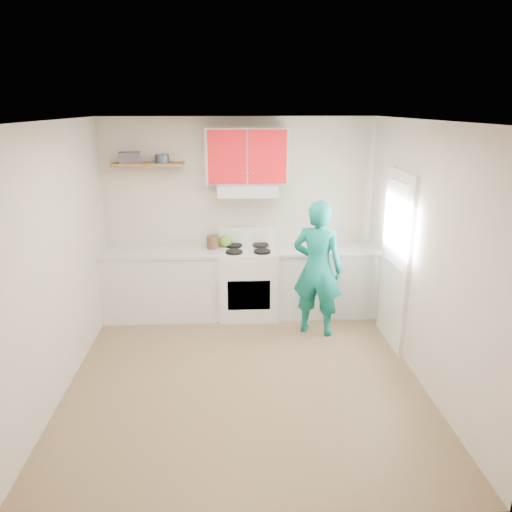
{
  "coord_description": "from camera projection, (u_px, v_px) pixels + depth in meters",
  "views": [
    {
      "loc": [
        -0.14,
        -4.49,
        2.73
      ],
      "look_at": [
        0.15,
        0.55,
        1.15
      ],
      "focal_mm": 33.81,
      "sensor_mm": 36.0,
      "label": 1
    }
  ],
  "objects": [
    {
      "name": "counter_left",
      "position": [
        163.0,
        284.0,
        6.43
      ],
      "size": [
        1.52,
        0.6,
        0.9
      ],
      "primitive_type": "cube",
      "color": "silver",
      "rests_on": "floor"
    },
    {
      "name": "stove",
      "position": [
        248.0,
        282.0,
        6.47
      ],
      "size": [
        0.76,
        0.65,
        0.92
      ],
      "primitive_type": "cube",
      "color": "white",
      "rests_on": "floor"
    },
    {
      "name": "floor",
      "position": [
        245.0,
        375.0,
        5.1
      ],
      "size": [
        3.8,
        3.8,
        0.0
      ],
      "primitive_type": "plane",
      "color": "brown",
      "rests_on": "ground"
    },
    {
      "name": "door_glass",
      "position": [
        397.0,
        224.0,
        5.43
      ],
      "size": [
        0.01,
        0.55,
        0.95
      ],
      "primitive_type": "cube",
      "color": "white",
      "rests_on": "door"
    },
    {
      "name": "books",
      "position": [
        129.0,
        158.0,
        6.04
      ],
      "size": [
        0.29,
        0.23,
        0.14
      ],
      "primitive_type": "cube",
      "rotation": [
        0.0,
        0.0,
        0.19
      ],
      "color": "#423A40",
      "rests_on": "shelf"
    },
    {
      "name": "person",
      "position": [
        318.0,
        268.0,
        5.83
      ],
      "size": [
        0.73,
        0.62,
        1.68
      ],
      "primitive_type": "imported",
      "rotation": [
        0.0,
        0.0,
        2.72
      ],
      "color": "#0D756A",
      "rests_on": "floor"
    },
    {
      "name": "tin",
      "position": [
        162.0,
        159.0,
        6.06
      ],
      "size": [
        0.21,
        0.21,
        0.11
      ],
      "primitive_type": "cylinder",
      "rotation": [
        0.0,
        0.0,
        -0.22
      ],
      "color": "#333D4C",
      "rests_on": "shelf"
    },
    {
      "name": "shelf",
      "position": [
        148.0,
        164.0,
        6.1
      ],
      "size": [
        0.9,
        0.3,
        0.04
      ],
      "primitive_type": "cube",
      "color": "brown",
      "rests_on": "back_wall"
    },
    {
      "name": "silicone_mat",
      "position": [
        343.0,
        249.0,
        6.4
      ],
      "size": [
        0.29,
        0.25,
        0.01
      ],
      "primitive_type": "cube",
      "rotation": [
        0.0,
        0.0,
        -0.1
      ],
      "color": "red",
      "rests_on": "counter_right"
    },
    {
      "name": "ceiling",
      "position": [
        243.0,
        121.0,
        4.32
      ],
      "size": [
        3.6,
        3.8,
        0.04
      ],
      "primitive_type": "cube",
      "color": "white",
      "rests_on": "floor"
    },
    {
      "name": "cutting_board",
      "position": [
        312.0,
        250.0,
        6.37
      ],
      "size": [
        0.34,
        0.27,
        0.02
      ],
      "primitive_type": "cube",
      "rotation": [
        0.0,
        0.0,
        -0.16
      ],
      "color": "olive",
      "rests_on": "counter_right"
    },
    {
      "name": "kettle",
      "position": [
        225.0,
        241.0,
        6.43
      ],
      "size": [
        0.25,
        0.25,
        0.17
      ],
      "primitive_type": "ellipsoid",
      "rotation": [
        0.0,
        0.0,
        -0.36
      ],
      "color": "#5A8826",
      "rests_on": "stove"
    },
    {
      "name": "crock",
      "position": [
        213.0,
        243.0,
        6.35
      ],
      "size": [
        0.2,
        0.2,
        0.19
      ],
      "primitive_type": "cylinder",
      "rotation": [
        0.0,
        0.0,
        -0.31
      ],
      "color": "#482F1F",
      "rests_on": "counter_left"
    },
    {
      "name": "door",
      "position": [
        396.0,
        260.0,
        5.56
      ],
      "size": [
        0.05,
        0.85,
        2.05
      ],
      "primitive_type": "cube",
      "color": "white",
      "rests_on": "floor"
    },
    {
      "name": "front_wall",
      "position": [
        254.0,
        354.0,
        2.9
      ],
      "size": [
        3.6,
        0.04,
        2.6
      ],
      "primitive_type": "cube",
      "color": "beige",
      "rests_on": "floor"
    },
    {
      "name": "left_wall",
      "position": [
        56.0,
        262.0,
        4.61
      ],
      "size": [
        0.04,
        3.8,
        2.6
      ],
      "primitive_type": "cube",
      "color": "beige",
      "rests_on": "floor"
    },
    {
      "name": "upper_cabinets",
      "position": [
        247.0,
        156.0,
        6.12
      ],
      "size": [
        1.02,
        0.33,
        0.7
      ],
      "primitive_type": "cube",
      "color": "red",
      "rests_on": "back_wall"
    },
    {
      "name": "right_wall",
      "position": [
        424.0,
        255.0,
        4.81
      ],
      "size": [
        0.04,
        3.8,
        2.6
      ],
      "primitive_type": "cube",
      "color": "beige",
      "rests_on": "floor"
    },
    {
      "name": "counter_right",
      "position": [
        324.0,
        281.0,
        6.55
      ],
      "size": [
        1.32,
        0.6,
        0.9
      ],
      "primitive_type": "cube",
      "color": "silver",
      "rests_on": "floor"
    },
    {
      "name": "range_hood",
      "position": [
        247.0,
        190.0,
        6.2
      ],
      "size": [
        0.76,
        0.44,
        0.15
      ],
      "primitive_type": "cube",
      "color": "silver",
      "rests_on": "back_wall"
    },
    {
      "name": "back_wall",
      "position": [
        239.0,
        216.0,
        6.52
      ],
      "size": [
        3.6,
        0.04,
        2.6
      ],
      "primitive_type": "cube",
      "color": "beige",
      "rests_on": "floor"
    }
  ]
}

